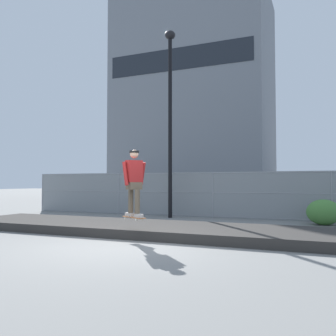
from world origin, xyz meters
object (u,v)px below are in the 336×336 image
skater (134,179)px  parked_car_near (125,194)px  street_lamp (170,102)px  shrub_left (324,212)px  skateboard (134,217)px  parked_car_mid (239,195)px

skater → parked_car_near: skater is taller
street_lamp → shrub_left: bearing=-3.1°
skateboard → street_lamp: (-1.37, 5.60, 4.13)m
skateboard → parked_car_mid: (0.73, 8.85, 0.27)m
skateboard → skater: size_ratio=0.48×
skateboard → parked_car_near: bearing=121.0°
skater → parked_car_near: size_ratio=0.37×
skater → parked_car_mid: 8.91m
street_lamp → parked_car_near: 6.41m
parked_car_near → shrub_left: parked_car_near is taller
skateboard → parked_car_near: parked_car_near is taller
skateboard → skater: (-0.00, 0.00, 0.94)m
skateboard → parked_car_mid: 8.89m
skater → street_lamp: 6.59m
shrub_left → skater: bearing=-129.2°
parked_car_near → shrub_left: bearing=-20.3°
skater → parked_car_near: (-5.33, 8.86, -0.67)m
street_lamp → shrub_left: (5.69, -0.31, -4.27)m
street_lamp → skateboard: bearing=-76.2°
parked_car_near → shrub_left: size_ratio=4.03×
skateboard → parked_car_mid: size_ratio=0.18×
skateboard → parked_car_near: size_ratio=0.18×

